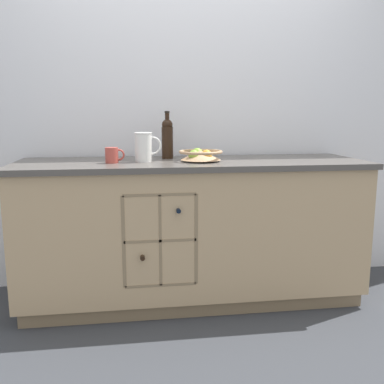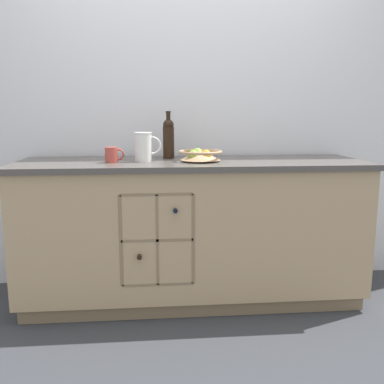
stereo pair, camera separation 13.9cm
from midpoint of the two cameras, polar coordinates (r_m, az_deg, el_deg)
name	(u,v)px [view 1 (the left image)]	position (r m, az deg, el deg)	size (l,w,h in m)	color
ground_plane	(192,297)	(2.97, -1.38, -13.81)	(14.00, 14.00, 0.00)	#383A3F
back_wall	(184,106)	(3.11, -2.36, 11.41)	(4.57, 0.06, 2.55)	white
kitchen_island	(192,230)	(2.81, -1.45, -5.08)	(2.21, 0.70, 0.92)	#8B7354
fruit_bowl	(200,154)	(2.68, -0.35, 5.02)	(0.27, 0.27, 0.08)	tan
white_pitcher	(144,146)	(2.68, -7.90, 6.04)	(0.17, 0.11, 0.18)	white
ceramic_mug	(112,155)	(2.65, -12.05, 4.82)	(0.12, 0.08, 0.09)	#B7473D
standing_wine_bottle	(167,137)	(2.86, -4.71, 7.26)	(0.08, 0.08, 0.31)	black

